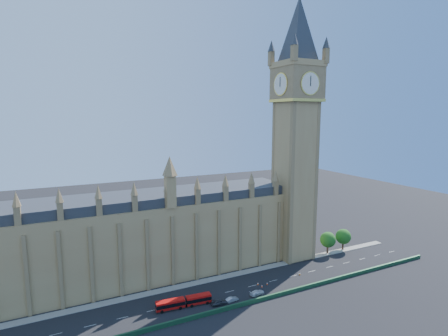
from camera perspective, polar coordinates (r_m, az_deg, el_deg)
name	(u,v)px	position (r m, az deg, el deg)	size (l,w,h in m)	color
ground	(218,294)	(111.52, -1.03, -19.93)	(400.00, 400.00, 0.00)	black
palace_westminster	(118,240)	(118.76, -16.98, -11.17)	(120.00, 20.00, 28.00)	#9E7B4C
elizabeth_tower	(296,112)	(130.01, 11.71, 8.97)	(20.59, 20.59, 105.00)	#9E7B4C
bridge_parapet	(231,307)	(104.18, 1.23, -21.76)	(160.00, 0.60, 1.20)	#1E4C2D
kerb_north	(205,281)	(119.19, -3.07, -17.92)	(160.00, 3.00, 0.16)	gray
tree_east_near	(328,239)	(144.30, 16.64, -11.07)	(6.00, 6.00, 8.50)	#382619
tree_east_far	(344,236)	(149.62, 18.94, -10.47)	(6.00, 6.00, 8.50)	#382619
red_bus	(184,302)	(105.38, -6.58, -20.93)	(15.87, 3.78, 2.67)	red
car_grey	(219,302)	(106.06, -0.74, -21.04)	(1.89, 4.69, 1.60)	#393A40
car_silver	(232,299)	(107.69, 1.31, -20.64)	(1.38, 3.97, 1.31)	#979A9E
car_white	(257,293)	(111.46, 5.42, -19.58)	(1.94, 4.77, 1.38)	silver
cone_a	(258,284)	(117.12, 5.56, -18.29)	(0.55, 0.55, 0.78)	black
cone_b	(267,284)	(117.58, 7.06, -18.23)	(0.46, 0.46, 0.69)	black
cone_c	(262,286)	(115.91, 6.21, -18.63)	(0.50, 0.50, 0.67)	black
cone_d	(300,274)	(125.48, 12.26, -16.54)	(0.61, 0.61, 0.80)	black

